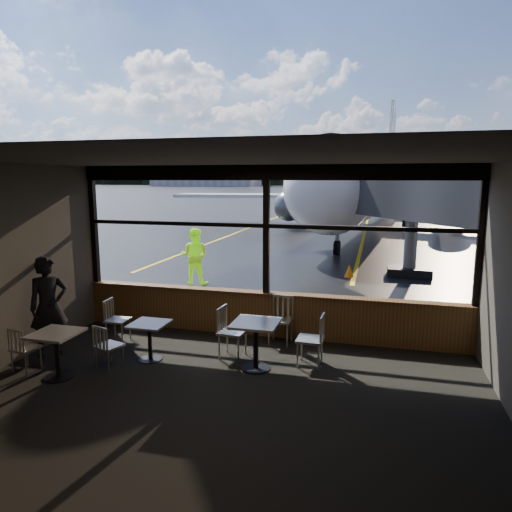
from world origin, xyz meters
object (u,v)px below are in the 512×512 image
at_px(jet_bridge, 428,213).
at_px(cafe_table_mid, 150,342).
at_px(chair_mid_s, 109,346).
at_px(cone_nose, 349,271).
at_px(chair_near_e, 310,340).
at_px(chair_near_n, 280,321).
at_px(ground_crew, 195,256).
at_px(chair_left_s, 26,349).
at_px(chair_mid_w, 118,321).
at_px(chair_near_w, 233,333).
at_px(cafe_table_left, 57,355).
at_px(passenger, 49,307).
at_px(cafe_table_near, 256,346).
at_px(airliner, 373,147).

distance_m(jet_bridge, cafe_table_mid, 9.23).
distance_m(chair_mid_s, cone_nose, 9.33).
height_order(cafe_table_mid, chair_near_e, chair_near_e).
distance_m(chair_near_n, cone_nose, 6.77).
bearing_deg(chair_mid_s, jet_bridge, 70.13).
height_order(cafe_table_mid, ground_crew, ground_crew).
height_order(chair_left_s, cone_nose, chair_left_s).
bearing_deg(jet_bridge, chair_mid_w, -134.01).
distance_m(chair_near_w, chair_mid_w, 2.48).
bearing_deg(cafe_table_left, cafe_table_mid, 43.97).
relative_size(cafe_table_left, chair_mid_w, 0.89).
height_order(cafe_table_left, chair_near_n, chair_near_n).
distance_m(passenger, cone_nose, 9.71).
relative_size(cafe_table_mid, chair_left_s, 0.87).
bearing_deg(chair_mid_w, cafe_table_near, 75.40).
bearing_deg(cafe_table_mid, airliner, 81.87).
bearing_deg(cafe_table_mid, jet_bridge, 53.98).
bearing_deg(cafe_table_near, chair_mid_w, 168.77).
distance_m(chair_near_w, ground_crew, 6.15).
relative_size(airliner, chair_left_s, 42.46).
bearing_deg(cafe_table_left, chair_mid_w, 88.83).
distance_m(chair_near_w, cone_nose, 7.79).
relative_size(chair_near_w, cone_nose, 2.24).
bearing_deg(cafe_table_left, jet_bridge, 52.53).
relative_size(chair_near_w, ground_crew, 0.55).
bearing_deg(chair_mid_w, cafe_table_mid, 53.40).
bearing_deg(chair_mid_w, chair_near_e, 83.49).
relative_size(chair_near_e, chair_near_w, 0.98).
bearing_deg(cafe_table_mid, chair_mid_w, 146.77).
height_order(chair_near_w, chair_left_s, chair_near_w).
bearing_deg(ground_crew, cafe_table_near, 119.78).
xyz_separation_m(cafe_table_mid, chair_near_n, (2.10, 1.40, 0.13)).
bearing_deg(ground_crew, cone_nose, -155.46).
xyz_separation_m(chair_near_n, chair_mid_s, (-2.59, -1.93, -0.07)).
bearing_deg(chair_near_e, cafe_table_near, 115.61).
relative_size(passenger, cone_nose, 4.35).
height_order(cafe_table_left, ground_crew, ground_crew).
relative_size(chair_near_n, chair_mid_s, 1.17).
height_order(cafe_table_near, chair_near_n, chair_near_n).
bearing_deg(chair_near_e, chair_near_w, 91.56).
bearing_deg(chair_near_n, chair_near_e, 130.81).
bearing_deg(jet_bridge, chair_left_s, -130.65).
height_order(chair_near_w, ground_crew, ground_crew).
xyz_separation_m(cafe_table_mid, cone_nose, (3.04, 8.10, -0.14)).
distance_m(cafe_table_mid, passenger, 1.98).
relative_size(cafe_table_near, cafe_table_left, 1.08).
height_order(airliner, chair_mid_s, airliner).
bearing_deg(cafe_table_mid, passenger, -172.70).
distance_m(chair_near_e, chair_mid_w, 3.89).
height_order(cafe_table_mid, cone_nose, cafe_table_mid).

